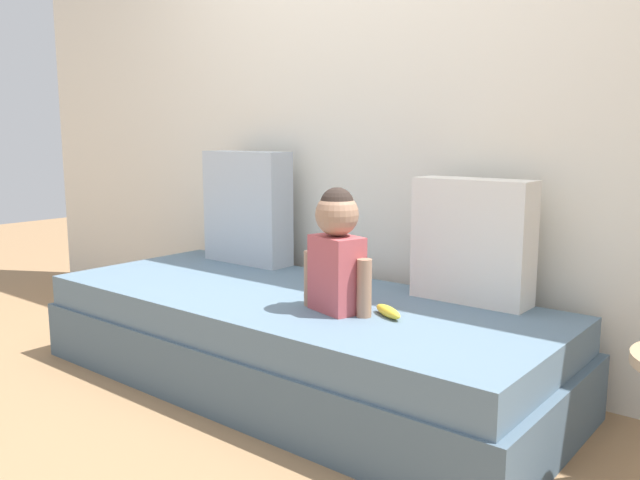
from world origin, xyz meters
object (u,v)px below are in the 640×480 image
(couch, at_px, (292,340))
(throw_pillow_left, at_px, (247,207))
(toddler, at_px, (337,248))
(banana, at_px, (388,311))
(throw_pillow_right, at_px, (472,241))

(couch, xyz_separation_m, throw_pillow_left, (-0.64, 0.37, 0.49))
(toddler, distance_m, banana, 0.31)
(throw_pillow_right, relative_size, toddler, 1.04)
(throw_pillow_left, bearing_deg, throw_pillow_right, 0.00)
(throw_pillow_left, height_order, throw_pillow_right, throw_pillow_left)
(throw_pillow_left, bearing_deg, toddler, -25.97)
(couch, bearing_deg, banana, -3.49)
(banana, bearing_deg, couch, 176.51)
(toddler, height_order, banana, toddler)
(throw_pillow_left, xyz_separation_m, throw_pillow_right, (1.28, 0.00, -0.04))
(throw_pillow_left, height_order, toddler, throw_pillow_left)
(throw_pillow_right, xyz_separation_m, toddler, (-0.33, -0.46, -0.00))
(couch, distance_m, toddler, 0.55)
(couch, bearing_deg, throw_pillow_left, 149.76)
(throw_pillow_right, distance_m, toddler, 0.57)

